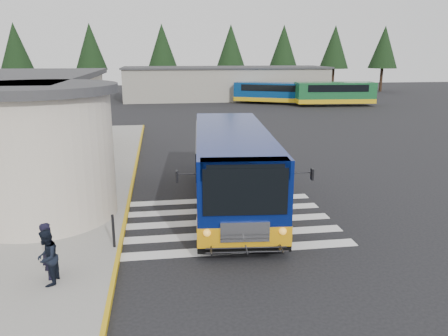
{
  "coord_description": "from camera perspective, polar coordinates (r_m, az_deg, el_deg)",
  "views": [
    {
      "loc": [
        -2.64,
        -15.6,
        6.01
      ],
      "look_at": [
        -0.43,
        -0.5,
        1.96
      ],
      "focal_mm": 35.0,
      "sensor_mm": 36.0,
      "label": 1
    }
  ],
  "objects": [
    {
      "name": "crosswalk",
      "position": [
        16.11,
        -0.1,
        -7.01
      ],
      "size": [
        8.0,
        5.35,
        0.01
      ],
      "color": "silver",
      "rests_on": "ground"
    },
    {
      "name": "pedestrian_b",
      "position": [
        12.33,
        -22.12,
        -10.79
      ],
      "size": [
        0.62,
        0.77,
        1.5
      ],
      "primitive_type": "imported",
      "rotation": [
        0.0,
        0.0,
        -1.65
      ],
      "color": "black",
      "rests_on": "sidewalk"
    },
    {
      "name": "bollard",
      "position": [
        14.01,
        -14.25,
        -7.98
      ],
      "size": [
        0.09,
        0.09,
        1.06
      ],
      "primitive_type": "cylinder",
      "color": "black",
      "rests_on": "sidewalk"
    },
    {
      "name": "depot_building",
      "position": [
        58.37,
        0.19,
        11.05
      ],
      "size": [
        26.4,
        8.4,
        4.2
      ],
      "color": "gray",
      "rests_on": "ground"
    },
    {
      "name": "transit_bus",
      "position": [
        17.39,
        1.07,
        -0.29
      ],
      "size": [
        4.24,
        11.04,
        3.06
      ],
      "rotation": [
        0.0,
        0.0,
        -0.09
      ],
      "color": "#071556",
      "rests_on": "ground"
    },
    {
      "name": "tree_line",
      "position": [
        66.2,
        -0.62,
        15.54
      ],
      "size": [
        58.4,
        4.4,
        10.0
      ],
      "color": "black",
      "rests_on": "ground"
    },
    {
      "name": "pedestrian_a",
      "position": [
        12.65,
        -21.88,
        -9.94
      ],
      "size": [
        0.48,
        0.63,
        1.56
      ],
      "primitive_type": "imported",
      "rotation": [
        0.0,
        0.0,
        1.76
      ],
      "color": "black",
      "rests_on": "sidewalk"
    },
    {
      "name": "far_bus_a",
      "position": [
        53.42,
        5.99,
        9.85
      ],
      "size": [
        8.56,
        5.75,
        2.16
      ],
      "rotation": [
        0.0,
        0.0,
        1.12
      ],
      "color": "navy",
      "rests_on": "ground"
    },
    {
      "name": "far_bus_b",
      "position": [
        52.45,
        14.26,
        9.51
      ],
      "size": [
        9.16,
        3.14,
        2.32
      ],
      "rotation": [
        0.0,
        0.0,
        1.5
      ],
      "color": "#17562B",
      "rests_on": "ground"
    },
    {
      "name": "curb_strip",
      "position": [
        20.52,
        -11.93,
        -2.25
      ],
      "size": [
        0.12,
        34.0,
        0.16
      ],
      "primitive_type": "cube",
      "color": "gold",
      "rests_on": "ground"
    },
    {
      "name": "sidewalk",
      "position": [
        21.44,
        -25.25,
        -2.66
      ],
      "size": [
        10.0,
        34.0,
        0.15
      ],
      "primitive_type": "cube",
      "color": "gray",
      "rests_on": "ground"
    },
    {
      "name": "ground",
      "position": [
        16.92,
        1.19,
        -5.93
      ],
      "size": [
        140.0,
        140.0,
        0.0
      ],
      "primitive_type": "plane",
      "color": "black",
      "rests_on": "ground"
    }
  ]
}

